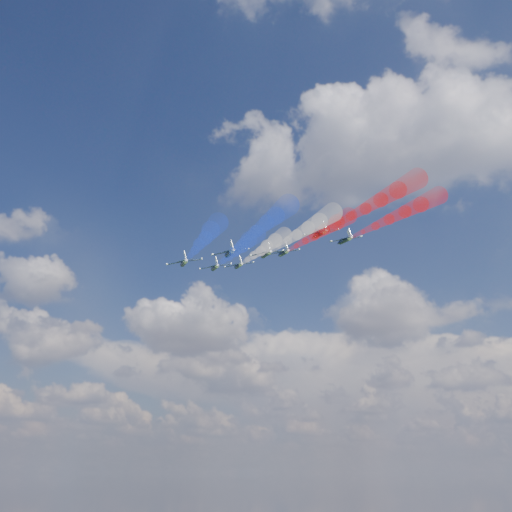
% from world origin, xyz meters
% --- Properties ---
extents(jet_lead, '(13.18, 13.65, 6.33)m').
position_xyz_m(jet_lead, '(-2.89, 3.83, 172.35)').
color(jet_lead, black).
extents(trail_lead, '(28.26, 35.65, 11.21)m').
position_xyz_m(trail_lead, '(12.49, -16.15, 168.03)').
color(trail_lead, white).
extents(jet_inner_left, '(13.18, 13.65, 6.33)m').
position_xyz_m(jet_inner_left, '(-2.59, -10.33, 167.65)').
color(jet_inner_left, black).
extents(trail_inner_left, '(28.26, 35.65, 11.21)m').
position_xyz_m(trail_inner_left, '(12.80, -30.32, 163.33)').
color(trail_inner_left, blue).
extents(jet_inner_right, '(13.18, 13.65, 6.33)m').
position_xyz_m(jet_inner_right, '(11.46, 1.17, 173.12)').
color(jet_inner_right, black).
extents(trail_inner_right, '(28.26, 35.65, 11.21)m').
position_xyz_m(trail_inner_right, '(26.84, -18.82, 168.80)').
color(trail_inner_right, red).
extents(jet_outer_left, '(13.18, 13.65, 6.33)m').
position_xyz_m(jet_outer_left, '(-2.77, -25.07, 164.48)').
color(jet_outer_left, black).
extents(trail_outer_left, '(28.26, 35.65, 11.21)m').
position_xyz_m(trail_outer_left, '(12.61, -45.06, 160.16)').
color(trail_outer_left, blue).
extents(jet_center_third, '(13.18, 13.65, 6.33)m').
position_xyz_m(jet_center_third, '(12.89, -13.67, 167.94)').
color(jet_center_third, black).
extents(trail_center_third, '(28.26, 35.65, 11.21)m').
position_xyz_m(trail_center_third, '(28.27, -33.66, 163.62)').
color(trail_center_third, white).
extents(jet_outer_right, '(13.18, 13.65, 6.33)m').
position_xyz_m(jet_outer_right, '(28.78, -1.31, 173.20)').
color(jet_outer_right, black).
extents(trail_outer_right, '(28.26, 35.65, 11.21)m').
position_xyz_m(trail_outer_right, '(44.16, -21.29, 168.88)').
color(trail_outer_right, red).
extents(jet_rear_left, '(13.18, 13.65, 6.33)m').
position_xyz_m(jet_rear_left, '(10.56, -28.24, 163.96)').
color(jet_rear_left, black).
extents(trail_rear_left, '(28.26, 35.65, 11.21)m').
position_xyz_m(trail_rear_left, '(25.94, -48.23, 159.64)').
color(trail_rear_left, blue).
extents(jet_rear_right, '(13.18, 13.65, 6.33)m').
position_xyz_m(jet_rear_right, '(27.97, -18.44, 169.13)').
color(jet_rear_right, black).
extents(trail_rear_right, '(28.26, 35.65, 11.21)m').
position_xyz_m(trail_rear_right, '(43.35, -38.43, 164.81)').
color(trail_rear_right, red).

